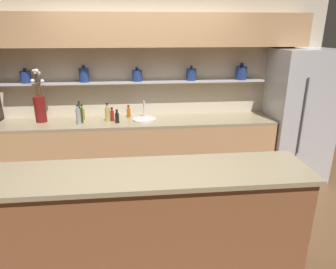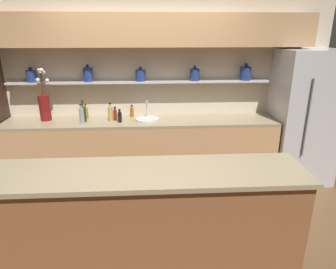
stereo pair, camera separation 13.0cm
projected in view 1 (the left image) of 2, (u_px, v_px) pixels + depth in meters
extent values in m
plane|color=brown|center=(150.00, 233.00, 3.25)|extent=(12.00, 12.00, 0.00)
cube|color=beige|center=(143.00, 88.00, 4.33)|extent=(5.20, 0.10, 2.60)
cube|color=#B7B7BC|center=(137.00, 82.00, 4.15)|extent=(3.62, 0.18, 0.02)
cylinder|color=navy|center=(26.00, 77.00, 3.97)|extent=(0.13, 0.13, 0.16)
sphere|color=navy|center=(25.00, 69.00, 3.94)|extent=(0.05, 0.05, 0.05)
cylinder|color=navy|center=(84.00, 75.00, 4.04)|extent=(0.13, 0.13, 0.19)
sphere|color=navy|center=(83.00, 66.00, 4.00)|extent=(0.05, 0.05, 0.05)
cylinder|color=navy|center=(137.00, 76.00, 4.11)|extent=(0.14, 0.14, 0.15)
sphere|color=navy|center=(137.00, 68.00, 4.08)|extent=(0.05, 0.05, 0.05)
cylinder|color=navy|center=(191.00, 75.00, 4.19)|extent=(0.13, 0.13, 0.16)
sphere|color=navy|center=(191.00, 67.00, 4.15)|extent=(0.05, 0.05, 0.05)
cylinder|color=navy|center=(241.00, 73.00, 4.25)|extent=(0.16, 0.16, 0.18)
sphere|color=navy|center=(242.00, 65.00, 4.21)|extent=(0.05, 0.05, 0.05)
cube|color=tan|center=(142.00, 30.00, 3.86)|extent=(4.42, 0.34, 0.42)
cube|color=tan|center=(139.00, 152.00, 4.26)|extent=(3.72, 0.62, 0.88)
cube|color=gray|center=(138.00, 122.00, 4.11)|extent=(3.72, 0.62, 0.04)
cube|color=brown|center=(152.00, 227.00, 2.57)|extent=(2.56, 0.55, 0.98)
cube|color=gray|center=(150.00, 174.00, 2.40)|extent=(2.62, 0.61, 0.04)
cube|color=#B7B7BC|center=(298.00, 116.00, 4.28)|extent=(0.81, 0.70, 1.86)
cylinder|color=#4C4C51|center=(303.00, 117.00, 3.89)|extent=(0.02, 0.02, 1.02)
cylinder|color=maroon|center=(40.00, 109.00, 3.98)|extent=(0.14, 0.14, 0.35)
cylinder|color=#4C3319|center=(36.00, 89.00, 3.90)|extent=(0.02, 0.03, 0.20)
sphere|color=silver|center=(33.00, 81.00, 3.88)|extent=(0.05, 0.05, 0.05)
cylinder|color=#4C3319|center=(37.00, 85.00, 3.88)|extent=(0.03, 0.05, 0.30)
sphere|color=silver|center=(38.00, 73.00, 3.85)|extent=(0.05, 0.05, 0.05)
cylinder|color=#4C3319|center=(40.00, 89.00, 3.90)|extent=(0.01, 0.05, 0.19)
sphere|color=silver|center=(42.00, 81.00, 3.87)|extent=(0.05, 0.05, 0.05)
cylinder|color=#4C3319|center=(37.00, 84.00, 3.87)|extent=(0.03, 0.03, 0.34)
sphere|color=silver|center=(37.00, 71.00, 3.79)|extent=(0.05, 0.05, 0.05)
cylinder|color=#4C3319|center=(36.00, 84.00, 3.88)|extent=(0.05, 0.03, 0.32)
sphere|color=silver|center=(34.00, 71.00, 3.86)|extent=(0.04, 0.04, 0.04)
cylinder|color=#4C3319|center=(37.00, 85.00, 3.88)|extent=(0.03, 0.01, 0.30)
sphere|color=silver|center=(35.00, 73.00, 3.87)|extent=(0.05, 0.05, 0.05)
cylinder|color=#B7B7BC|center=(145.00, 119.00, 4.11)|extent=(0.32, 0.32, 0.02)
cylinder|color=#B7B7BC|center=(144.00, 109.00, 4.19)|extent=(0.02, 0.02, 0.22)
cylinder|color=#B7B7BC|center=(144.00, 102.00, 4.09)|extent=(0.02, 0.12, 0.02)
cylinder|color=black|center=(117.00, 118.00, 3.97)|extent=(0.05, 0.05, 0.13)
cylinder|color=black|center=(117.00, 112.00, 3.94)|extent=(0.03, 0.03, 0.04)
cylinder|color=black|center=(117.00, 110.00, 3.93)|extent=(0.03, 0.03, 0.01)
cylinder|color=tan|center=(108.00, 115.00, 4.00)|extent=(0.06, 0.06, 0.20)
cylinder|color=tan|center=(107.00, 106.00, 3.96)|extent=(0.03, 0.03, 0.04)
cylinder|color=black|center=(107.00, 104.00, 3.95)|extent=(0.03, 0.03, 0.01)
cylinder|color=#193814|center=(80.00, 115.00, 3.97)|extent=(0.08, 0.08, 0.20)
cylinder|color=#193814|center=(79.00, 105.00, 3.92)|extent=(0.02, 0.02, 0.08)
cylinder|color=black|center=(79.00, 102.00, 3.91)|extent=(0.03, 0.03, 0.01)
cylinder|color=olive|center=(82.00, 114.00, 4.12)|extent=(0.06, 0.06, 0.15)
cylinder|color=olive|center=(82.00, 107.00, 4.08)|extent=(0.03, 0.03, 0.05)
cylinder|color=black|center=(81.00, 105.00, 4.07)|extent=(0.03, 0.03, 0.01)
cylinder|color=maroon|center=(112.00, 116.00, 4.06)|extent=(0.05, 0.05, 0.14)
cylinder|color=maroon|center=(112.00, 110.00, 4.03)|extent=(0.03, 0.03, 0.04)
cylinder|color=black|center=(112.00, 108.00, 4.02)|extent=(0.03, 0.03, 0.01)
cylinder|color=gray|center=(78.00, 117.00, 3.89)|extent=(0.06, 0.06, 0.20)
cylinder|color=gray|center=(78.00, 107.00, 3.85)|extent=(0.03, 0.03, 0.04)
cylinder|color=black|center=(77.00, 105.00, 3.84)|extent=(0.03, 0.03, 0.01)
cylinder|color=#9E4C0A|center=(129.00, 113.00, 4.23)|extent=(0.05, 0.05, 0.12)
cylinder|color=#9E4C0A|center=(128.00, 108.00, 4.21)|extent=(0.03, 0.03, 0.04)
cylinder|color=black|center=(128.00, 106.00, 4.20)|extent=(0.03, 0.03, 0.01)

